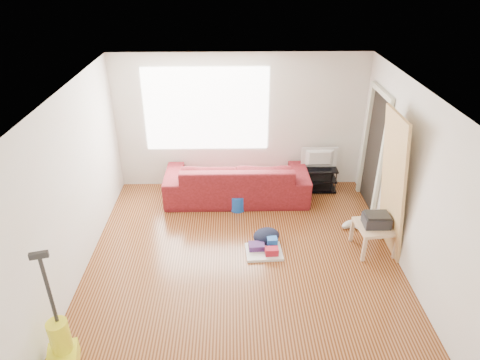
{
  "coord_description": "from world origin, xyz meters",
  "views": [
    {
      "loc": [
        -0.15,
        -4.78,
        4.0
      ],
      "look_at": [
        -0.04,
        0.6,
        1.09
      ],
      "focal_mm": 32.0,
      "sensor_mm": 36.0,
      "label": 1
    }
  ],
  "objects_px": {
    "side_table": "(375,229)",
    "vacuum": "(61,346)",
    "sofa": "(237,197)",
    "bucket": "(238,209)",
    "tv_stand": "(318,178)",
    "cleaning_tray": "(265,249)",
    "backpack": "(266,242)"
  },
  "relations": [
    {
      "from": "cleaning_tray",
      "to": "vacuum",
      "type": "height_order",
      "value": "vacuum"
    },
    {
      "from": "cleaning_tray",
      "to": "vacuum",
      "type": "xyz_separation_m",
      "value": [
        -2.33,
        -1.9,
        0.21
      ]
    },
    {
      "from": "tv_stand",
      "to": "side_table",
      "type": "xyz_separation_m",
      "value": [
        0.5,
        -1.84,
        0.13
      ]
    },
    {
      "from": "cleaning_tray",
      "to": "bucket",
      "type": "bearing_deg",
      "value": 107.63
    },
    {
      "from": "bucket",
      "to": "side_table",
      "type": "bearing_deg",
      "value": -30.2
    },
    {
      "from": "tv_stand",
      "to": "vacuum",
      "type": "height_order",
      "value": "vacuum"
    },
    {
      "from": "sofa",
      "to": "side_table",
      "type": "height_order",
      "value": "side_table"
    },
    {
      "from": "cleaning_tray",
      "to": "tv_stand",
      "type": "bearing_deg",
      "value": 59.26
    },
    {
      "from": "sofa",
      "to": "backpack",
      "type": "height_order",
      "value": "sofa"
    },
    {
      "from": "backpack",
      "to": "cleaning_tray",
      "type": "bearing_deg",
      "value": -116.86
    },
    {
      "from": "tv_stand",
      "to": "sofa",
      "type": "bearing_deg",
      "value": -168.75
    },
    {
      "from": "sofa",
      "to": "cleaning_tray",
      "type": "height_order",
      "value": "sofa"
    },
    {
      "from": "sofa",
      "to": "backpack",
      "type": "bearing_deg",
      "value": 107.7
    },
    {
      "from": "cleaning_tray",
      "to": "backpack",
      "type": "bearing_deg",
      "value": 81.52
    },
    {
      "from": "tv_stand",
      "to": "vacuum",
      "type": "bearing_deg",
      "value": -131.13
    },
    {
      "from": "tv_stand",
      "to": "side_table",
      "type": "height_order",
      "value": "tv_stand"
    },
    {
      "from": "sofa",
      "to": "vacuum",
      "type": "relative_size",
      "value": 1.73
    },
    {
      "from": "tv_stand",
      "to": "backpack",
      "type": "bearing_deg",
      "value": -122.49
    },
    {
      "from": "side_table",
      "to": "vacuum",
      "type": "xyz_separation_m",
      "value": [
        -3.95,
        -1.95,
        -0.09
      ]
    },
    {
      "from": "sofa",
      "to": "side_table",
      "type": "bearing_deg",
      "value": 142.16
    },
    {
      "from": "backpack",
      "to": "side_table",
      "type": "bearing_deg",
      "value": -25.89
    },
    {
      "from": "cleaning_tray",
      "to": "backpack",
      "type": "relative_size",
      "value": 1.35
    },
    {
      "from": "tv_stand",
      "to": "bucket",
      "type": "distance_m",
      "value": 1.67
    },
    {
      "from": "sofa",
      "to": "vacuum",
      "type": "bearing_deg",
      "value": 61.26
    },
    {
      "from": "sofa",
      "to": "bucket",
      "type": "relative_size",
      "value": 9.04
    },
    {
      "from": "backpack",
      "to": "vacuum",
      "type": "height_order",
      "value": "vacuum"
    },
    {
      "from": "side_table",
      "to": "bucket",
      "type": "relative_size",
      "value": 2.08
    },
    {
      "from": "vacuum",
      "to": "sofa",
      "type": "bearing_deg",
      "value": 46.62
    },
    {
      "from": "tv_stand",
      "to": "cleaning_tray",
      "type": "distance_m",
      "value": 2.21
    },
    {
      "from": "tv_stand",
      "to": "cleaning_tray",
      "type": "height_order",
      "value": "tv_stand"
    },
    {
      "from": "cleaning_tray",
      "to": "vacuum",
      "type": "distance_m",
      "value": 3.01
    },
    {
      "from": "bucket",
      "to": "vacuum",
      "type": "xyz_separation_m",
      "value": [
        -1.94,
        -3.12,
        0.27
      ]
    }
  ]
}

